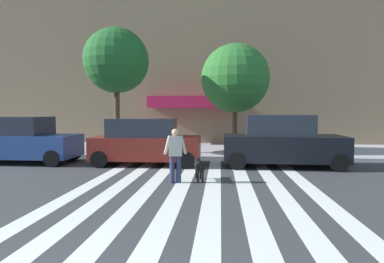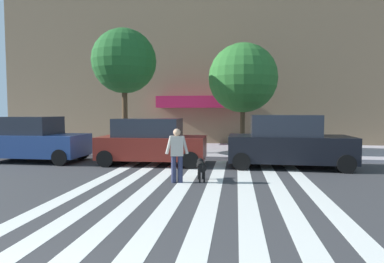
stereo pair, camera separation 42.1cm
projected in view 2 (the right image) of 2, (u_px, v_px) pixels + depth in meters
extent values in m
plane|color=#353538|center=(137.00, 194.00, 8.18)|extent=(160.00, 160.00, 0.00)
cube|color=#A59EA5|center=(189.00, 150.00, 17.20)|extent=(80.00, 6.00, 0.15)
cube|color=silver|center=(76.00, 192.00, 8.41)|extent=(0.45, 11.67, 0.01)
cube|color=silver|center=(108.00, 193.00, 8.29)|extent=(0.45, 11.67, 0.01)
cube|color=silver|center=(142.00, 194.00, 8.16)|extent=(0.45, 11.67, 0.01)
cube|color=silver|center=(176.00, 196.00, 8.04)|extent=(0.45, 11.67, 0.01)
cube|color=silver|center=(211.00, 197.00, 7.91)|extent=(0.45, 11.67, 0.01)
cube|color=silver|center=(247.00, 198.00, 7.79)|extent=(0.45, 11.67, 0.01)
cube|color=silver|center=(284.00, 200.00, 7.66)|extent=(0.45, 11.67, 0.01)
cube|color=silver|center=(323.00, 201.00, 7.54)|extent=(0.45, 11.67, 0.01)
cube|color=#7B644B|center=(251.00, 1.00, 25.58)|extent=(33.67, 13.37, 22.27)
cube|color=#B91947|center=(200.00, 102.00, 19.37)|extent=(5.13, 1.60, 0.70)
cube|color=navy|center=(36.00, 145.00, 13.59)|extent=(4.21, 1.92, 0.93)
cube|color=#232833|center=(32.00, 125.00, 13.56)|extent=(2.05, 1.69, 0.76)
cylinder|color=black|center=(82.00, 152.00, 14.26)|extent=(0.66, 0.22, 0.66)
cylinder|color=black|center=(60.00, 158.00, 12.52)|extent=(0.66, 0.22, 0.66)
cylinder|color=black|center=(16.00, 151.00, 14.71)|extent=(0.66, 0.22, 0.66)
cube|color=maroon|center=(153.00, 147.00, 12.88)|extent=(4.34, 2.02, 0.89)
cube|color=#232833|center=(148.00, 127.00, 12.84)|extent=(2.64, 1.75, 0.73)
cylinder|color=black|center=(195.00, 154.00, 13.58)|extent=(0.67, 0.24, 0.66)
cylinder|color=black|center=(190.00, 160.00, 11.83)|extent=(0.67, 0.24, 0.66)
cylinder|color=black|center=(121.00, 153.00, 13.96)|extent=(0.67, 0.24, 0.66)
cylinder|color=black|center=(105.00, 159.00, 12.22)|extent=(0.67, 0.24, 0.66)
cube|color=black|center=(289.00, 148.00, 12.12)|extent=(4.60, 2.00, 0.98)
cube|color=#232833|center=(284.00, 125.00, 12.09)|extent=(2.51, 1.75, 0.80)
cylinder|color=black|center=(331.00, 157.00, 12.76)|extent=(0.66, 0.23, 0.66)
cylinder|color=black|center=(346.00, 164.00, 10.99)|extent=(0.66, 0.23, 0.66)
cylinder|color=black|center=(241.00, 155.00, 13.30)|extent=(0.66, 0.23, 0.66)
cylinder|color=black|center=(241.00, 161.00, 11.54)|extent=(0.66, 0.23, 0.66)
cylinder|color=#4C3823|center=(125.00, 116.00, 15.33)|extent=(0.26, 0.26, 3.59)
sphere|color=#1E5623|center=(124.00, 61.00, 15.17)|extent=(3.10, 3.10, 3.10)
cylinder|color=#4C3823|center=(242.00, 124.00, 15.84)|extent=(0.24, 0.24, 2.74)
sphere|color=#286628|center=(243.00, 78.00, 15.70)|extent=(3.44, 3.44, 3.44)
cylinder|color=#282D4C|center=(174.00, 169.00, 9.53)|extent=(0.18, 0.18, 0.82)
cylinder|color=#282D4C|center=(180.00, 169.00, 9.54)|extent=(0.18, 0.18, 0.82)
cube|color=#B2ADA3|center=(177.00, 146.00, 9.49)|extent=(0.42, 0.31, 0.60)
cylinder|color=#B2ADA3|center=(169.00, 145.00, 9.47)|extent=(0.24, 0.13, 0.57)
cylinder|color=#B2ADA3|center=(185.00, 145.00, 9.50)|extent=(0.24, 0.13, 0.57)
sphere|color=tan|center=(177.00, 132.00, 9.46)|extent=(0.26, 0.26, 0.22)
cylinder|color=black|center=(201.00, 166.00, 9.78)|extent=(0.39, 0.72, 0.26)
sphere|color=black|center=(200.00, 161.00, 10.20)|extent=(0.23, 0.23, 0.20)
cylinder|color=black|center=(203.00, 167.00, 9.34)|extent=(0.08, 0.24, 0.16)
cylinder|color=black|center=(198.00, 174.00, 10.03)|extent=(0.07, 0.07, 0.32)
cylinder|color=black|center=(203.00, 174.00, 10.04)|extent=(0.07, 0.07, 0.32)
cylinder|color=black|center=(200.00, 177.00, 9.56)|extent=(0.07, 0.07, 0.32)
cylinder|color=black|center=(204.00, 177.00, 9.56)|extent=(0.07, 0.07, 0.32)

